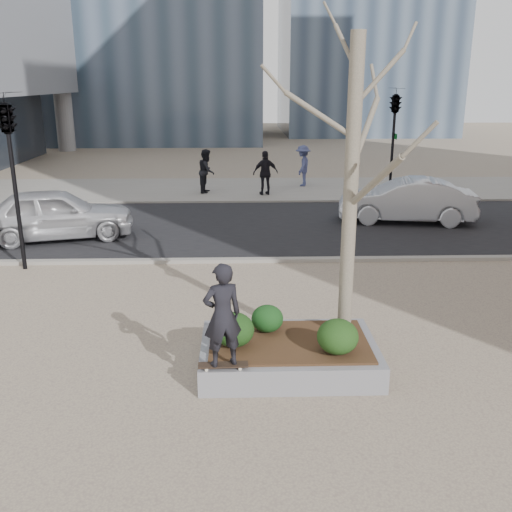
{
  "coord_description": "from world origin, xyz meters",
  "views": [
    {
      "loc": [
        0.16,
        -8.88,
        4.75
      ],
      "look_at": [
        0.5,
        2.0,
        1.4
      ],
      "focal_mm": 40.0,
      "sensor_mm": 36.0,
      "label": 1
    }
  ],
  "objects_px": {
    "police_car": "(55,214)",
    "skateboard": "(223,366)",
    "planter": "(288,355)",
    "skateboarder": "(222,315)"
  },
  "relations": [
    {
      "from": "police_car",
      "to": "skateboard",
      "type": "bearing_deg",
      "value": -164.7
    },
    {
      "from": "planter",
      "to": "skateboard",
      "type": "xyz_separation_m",
      "value": [
        -1.1,
        -0.88,
        0.26
      ]
    },
    {
      "from": "planter",
      "to": "skateboard",
      "type": "relative_size",
      "value": 3.85
    },
    {
      "from": "skateboard",
      "to": "planter",
      "type": "bearing_deg",
      "value": 36.8
    },
    {
      "from": "skateboarder",
      "to": "police_car",
      "type": "bearing_deg",
      "value": -78.28
    },
    {
      "from": "skateboard",
      "to": "police_car",
      "type": "bearing_deg",
      "value": 118.05
    },
    {
      "from": "skateboarder",
      "to": "skateboard",
      "type": "bearing_deg",
      "value": 180.0
    },
    {
      "from": "planter",
      "to": "police_car",
      "type": "distance_m",
      "value": 10.76
    },
    {
      "from": "skateboarder",
      "to": "police_car",
      "type": "distance_m",
      "value": 10.88
    },
    {
      "from": "planter",
      "to": "police_car",
      "type": "height_order",
      "value": "police_car"
    }
  ]
}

